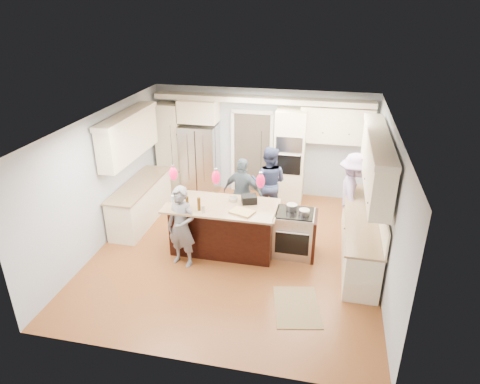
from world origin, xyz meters
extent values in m
plane|color=#995B2A|center=(0.00, 0.00, 0.00)|extent=(6.00, 6.00, 0.00)
cube|color=#B2BCC6|center=(0.00, 3.00, 1.35)|extent=(5.50, 0.04, 2.70)
cube|color=#B2BCC6|center=(0.00, -3.00, 1.35)|extent=(5.50, 0.04, 2.70)
cube|color=#B2BCC6|center=(-2.75, 0.00, 1.35)|extent=(0.04, 6.00, 2.70)
cube|color=#B2BCC6|center=(2.75, 0.00, 1.35)|extent=(0.04, 6.00, 2.70)
cube|color=white|center=(0.00, 0.00, 2.70)|extent=(5.50, 6.00, 0.04)
cube|color=#B7B7BC|center=(-1.55, 2.64, 0.90)|extent=(0.90, 0.70, 1.80)
cube|color=#F1E9C4|center=(0.75, 2.67, 1.15)|extent=(0.72, 0.64, 2.30)
cube|color=black|center=(0.75, 2.34, 1.55)|extent=(0.60, 0.02, 0.35)
cube|color=black|center=(0.75, 2.34, 1.05)|extent=(0.60, 0.02, 0.50)
cylinder|color=#B7B7BC|center=(0.75, 2.31, 1.30)|extent=(0.55, 0.02, 0.02)
cube|color=#F1E9C4|center=(-2.35, 2.70, 1.15)|extent=(0.60, 0.58, 2.30)
cube|color=#F1E9C4|center=(-1.55, 2.70, 2.15)|extent=(0.95, 0.58, 0.55)
cube|color=#F1E9C4|center=(1.80, 2.82, 1.95)|extent=(1.70, 0.35, 0.85)
cube|color=beige|center=(0.00, 2.80, 2.48)|extent=(5.30, 0.38, 0.12)
cube|color=#4C443A|center=(-0.25, 2.99, 1.05)|extent=(0.90, 0.06, 2.10)
cube|color=white|center=(-0.25, 2.95, 2.13)|extent=(1.04, 0.06, 0.10)
cube|color=#F1E9C4|center=(2.40, 0.30, 0.44)|extent=(0.60, 3.00, 0.88)
cube|color=tan|center=(2.40, 0.30, 0.90)|extent=(0.64, 3.05, 0.04)
cube|color=#F1E9C4|center=(2.52, 0.30, 1.98)|extent=(0.35, 3.00, 0.85)
cube|color=beige|center=(2.51, 0.30, 2.46)|extent=(0.37, 3.10, 0.10)
cube|color=#F1E9C4|center=(-2.40, 0.80, 0.44)|extent=(0.60, 2.20, 0.88)
cube|color=tan|center=(-2.40, 0.80, 0.90)|extent=(0.64, 2.25, 0.04)
cube|color=#F1E9C4|center=(-2.52, 0.80, 1.98)|extent=(0.35, 2.20, 0.85)
cube|color=beige|center=(-2.51, 0.80, 2.46)|extent=(0.37, 2.30, 0.10)
cube|color=black|center=(-0.25, 0.15, 0.44)|extent=(2.00, 1.00, 0.88)
cube|color=tan|center=(-0.25, 0.15, 0.90)|extent=(2.10, 1.10, 0.04)
cube|color=black|center=(-0.25, -0.41, 0.54)|extent=(2.00, 0.12, 1.08)
cube|color=tan|center=(-0.25, -0.55, 1.10)|extent=(2.10, 0.42, 0.04)
cube|color=black|center=(0.19, 0.37, 1.00)|extent=(0.36, 0.32, 0.16)
cube|color=#B7B7BC|center=(1.13, 0.15, 0.45)|extent=(0.76, 0.66, 0.90)
cube|color=black|center=(1.13, -0.19, 0.40)|extent=(0.65, 0.01, 0.45)
cube|color=black|center=(1.13, 0.15, 0.91)|extent=(0.72, 0.59, 0.02)
cube|color=black|center=(1.54, 0.15, 0.44)|extent=(0.06, 0.71, 0.88)
cylinder|color=black|center=(-1.05, -0.51, 2.33)|extent=(0.01, 0.01, 0.75)
ellipsoid|color=#B80A30|center=(-1.05, -0.51, 1.80)|extent=(0.15, 0.15, 0.26)
cylinder|color=black|center=(-0.25, -0.51, 2.33)|extent=(0.01, 0.01, 0.75)
ellipsoid|color=#B80A30|center=(-0.25, -0.51, 1.80)|extent=(0.15, 0.15, 0.26)
cylinder|color=black|center=(0.55, -0.51, 2.33)|extent=(0.01, 0.01, 0.75)
ellipsoid|color=#B80A30|center=(0.55, -0.51, 1.80)|extent=(0.15, 0.15, 0.26)
imported|color=slate|center=(-0.90, -0.66, 0.80)|extent=(0.66, 0.52, 1.61)
imported|color=navy|center=(0.40, 1.60, 0.86)|extent=(0.88, 0.72, 1.72)
imported|color=#4C5E6B|center=(-0.09, 1.07, 0.79)|extent=(0.99, 0.59, 1.59)
imported|color=#A992C5|center=(2.25, 1.30, 0.90)|extent=(0.77, 1.21, 1.79)
cube|color=#9A8154|center=(1.37, -1.50, 0.01)|extent=(0.93, 1.19, 0.01)
cylinder|color=silver|center=(-1.07, -0.57, 1.25)|extent=(0.08, 0.08, 0.27)
cylinder|color=#492E0D|center=(-0.83, -0.47, 1.23)|extent=(0.06, 0.06, 0.23)
cylinder|color=#492E0D|center=(-0.99, -0.63, 1.22)|extent=(0.06, 0.06, 0.21)
cylinder|color=#492E0D|center=(-0.58, -0.53, 1.25)|extent=(0.08, 0.08, 0.25)
cylinder|color=#B7B7BC|center=(-0.48, -0.59, 1.18)|extent=(0.09, 0.09, 0.12)
cube|color=tan|center=(0.22, -0.47, 1.14)|extent=(0.49, 0.42, 0.03)
cylinder|color=#B7B7BC|center=(1.06, 0.22, 0.98)|extent=(0.21, 0.21, 0.12)
cylinder|color=#B7B7BC|center=(1.31, 0.09, 0.97)|extent=(0.20, 0.20, 0.10)
camera|label=1|loc=(1.64, -7.25, 4.72)|focal=32.00mm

